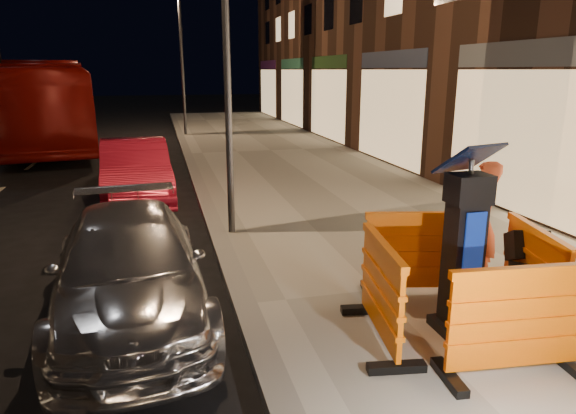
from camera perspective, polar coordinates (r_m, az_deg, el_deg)
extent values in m
plane|color=black|center=(6.65, -4.70, -11.84)|extent=(120.00, 120.00, 0.00)
cube|color=gray|center=(7.63, 18.35, -8.31)|extent=(6.00, 60.00, 0.15)
cube|color=slate|center=(6.61, -4.71, -11.26)|extent=(0.30, 60.00, 0.15)
cube|color=black|center=(5.91, 18.96, -4.04)|extent=(0.73, 0.73, 2.00)
cube|color=orange|center=(5.37, 24.09, -11.63)|extent=(1.48, 0.72, 1.12)
cube|color=orange|center=(6.82, 14.36, -5.09)|extent=(1.53, 0.90, 1.12)
cube|color=orange|center=(5.63, 10.30, -9.24)|extent=(0.79, 1.50, 1.12)
cube|color=orange|center=(6.60, 25.63, -6.82)|extent=(0.88, 1.52, 1.12)
imported|color=#B4B4B9|center=(6.94, -16.82, -11.28)|extent=(2.04, 4.47, 1.27)
imported|color=#A5142A|center=(12.74, -16.35, 0.79)|extent=(1.77, 4.37, 1.41)
imported|color=maroon|center=(22.73, -24.72, 6.07)|extent=(4.75, 12.21, 3.32)
imported|color=#BD4625|center=(7.25, 20.68, -1.91)|extent=(0.70, 0.75, 1.71)
cube|color=black|center=(6.82, 26.04, -6.87)|extent=(0.71, 0.89, 0.97)
cylinder|color=#3F3F44|center=(8.94, -6.81, 15.89)|extent=(0.12, 0.12, 6.00)
cylinder|color=#3F3F44|center=(23.89, -11.67, 15.08)|extent=(0.12, 0.12, 6.00)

